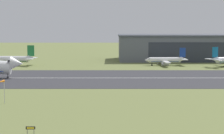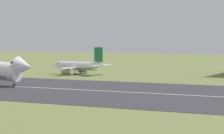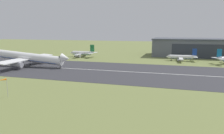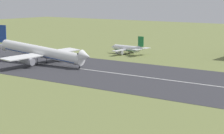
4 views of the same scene
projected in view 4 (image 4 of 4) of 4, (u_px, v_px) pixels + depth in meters
The scene contains 5 objects.
ground_plane at pixel (64, 124), 102.65m from camera, with size 732.21×732.21×0.00m, color olive.
runway_strip at pixel (184, 82), 152.07m from camera, with size 492.21×53.59×0.06m, color #333338.
runway_centreline at pixel (184, 82), 152.07m from camera, with size 442.99×0.70×0.01m, color silver.
airplane_landing at pixel (40, 52), 191.65m from camera, with size 56.40×43.74×16.16m.
airplane_parked_west at pixel (127, 49), 222.94m from camera, with size 21.38×20.40×9.67m.
Camera 4 is at (67.51, -11.42, 30.10)m, focal length 70.00 mm.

